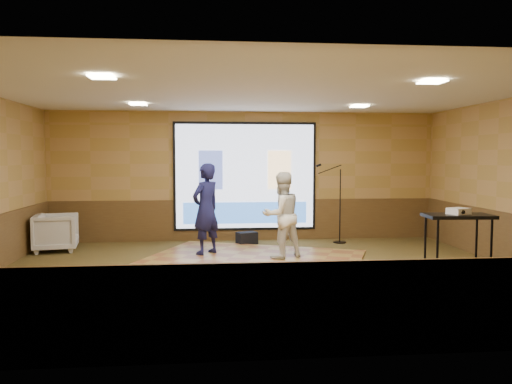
{
  "coord_description": "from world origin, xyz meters",
  "views": [
    {
      "loc": [
        -0.84,
        -8.13,
        1.95
      ],
      "look_at": [
        0.03,
        1.06,
        1.3
      ],
      "focal_mm": 35.0,
      "sensor_mm": 36.0,
      "label": 1
    }
  ],
  "objects": [
    {
      "name": "mic_stand",
      "position": [
        2.06,
        2.89,
        0.49
      ],
      "size": [
        0.71,
        0.29,
        1.8
      ],
      "rotation": [
        0.0,
        0.0,
        0.15
      ],
      "color": "black",
      "rests_on": "ground"
    },
    {
      "name": "player_left",
      "position": [
        -0.91,
        1.72,
        0.93
      ],
      "size": [
        0.77,
        0.76,
        1.8
      ],
      "primitive_type": "imported",
      "rotation": [
        0.0,
        0.0,
        3.91
      ],
      "color": "#14153F",
      "rests_on": "dance_floor"
    },
    {
      "name": "downlight_nw",
      "position": [
        -2.2,
        1.8,
        2.97
      ],
      "size": [
        0.32,
        0.32,
        0.02
      ],
      "primitive_type": "cube",
      "color": "beige",
      "rests_on": "room_shell"
    },
    {
      "name": "dance_floor",
      "position": [
        -0.03,
        1.15,
        0.01
      ],
      "size": [
        4.82,
        4.3,
        0.03
      ],
      "primitive_type": "cube",
      "rotation": [
        0.0,
        0.0,
        -0.39
      ],
      "color": "olive",
      "rests_on": "ground"
    },
    {
      "name": "projector",
      "position": [
        3.0,
        -0.79,
        1.11
      ],
      "size": [
        0.36,
        0.33,
        0.1
      ],
      "primitive_type": "cube",
      "rotation": [
        0.0,
        0.0,
        0.37
      ],
      "color": "silver",
      "rests_on": "av_table"
    },
    {
      "name": "ground",
      "position": [
        0.0,
        0.0,
        0.0
      ],
      "size": [
        9.0,
        9.0,
        0.0
      ],
      "primitive_type": "plane",
      "color": "#353E1C",
      "rests_on": "ground"
    },
    {
      "name": "av_table",
      "position": [
        3.0,
        -0.79,
        0.76
      ],
      "size": [
        1.01,
        0.53,
        1.06
      ],
      "rotation": [
        0.0,
        0.0,
        -0.06
      ],
      "color": "black",
      "rests_on": "ground"
    },
    {
      "name": "duffel_bag",
      "position": [
        -0.0,
        2.93,
        0.13
      ],
      "size": [
        0.51,
        0.43,
        0.27
      ],
      "primitive_type": "cube",
      "rotation": [
        0.0,
        0.0,
        0.37
      ],
      "color": "black",
      "rests_on": "ground"
    },
    {
      "name": "banquet_chair",
      "position": [
        -4.0,
        2.45,
        0.39
      ],
      "size": [
        0.99,
        0.97,
        0.78
      ],
      "primitive_type": "imported",
      "rotation": [
        0.0,
        0.0,
        1.75
      ],
      "color": "gray",
      "rests_on": "ground"
    },
    {
      "name": "projector_screen",
      "position": [
        0.0,
        3.44,
        1.47
      ],
      "size": [
        3.32,
        0.06,
        2.52
      ],
      "color": "black",
      "rests_on": "room_shell"
    },
    {
      "name": "wainscot_front",
      "position": [
        0.0,
        -3.48,
        0.47
      ],
      "size": [
        9.0,
        0.04,
        0.95
      ],
      "primitive_type": "cube",
      "color": "#4F341A",
      "rests_on": "ground"
    },
    {
      "name": "downlight_sw",
      "position": [
        -2.2,
        -1.5,
        2.97
      ],
      "size": [
        0.32,
        0.32,
        0.02
      ],
      "primitive_type": "cube",
      "color": "beige",
      "rests_on": "room_shell"
    },
    {
      "name": "wainscot_back",
      "position": [
        0.0,
        3.48,
        0.47
      ],
      "size": [
        9.0,
        0.04,
        0.95
      ],
      "primitive_type": "cube",
      "color": "#4F341A",
      "rests_on": "ground"
    },
    {
      "name": "player_right",
      "position": [
        0.53,
        1.19,
        0.85
      ],
      "size": [
        0.98,
        0.89,
        1.64
      ],
      "primitive_type": "imported",
      "rotation": [
        0.0,
        0.0,
        3.55
      ],
      "color": "silver",
      "rests_on": "dance_floor"
    },
    {
      "name": "room_shell",
      "position": [
        0.0,
        0.0,
        2.09
      ],
      "size": [
        9.04,
        7.04,
        3.02
      ],
      "color": "#AD8348",
      "rests_on": "ground"
    },
    {
      "name": "downlight_ne",
      "position": [
        2.2,
        1.8,
        2.97
      ],
      "size": [
        0.32,
        0.32,
        0.02
      ],
      "primitive_type": "cube",
      "color": "beige",
      "rests_on": "room_shell"
    },
    {
      "name": "downlight_se",
      "position": [
        2.2,
        -1.5,
        2.97
      ],
      "size": [
        0.32,
        0.32,
        0.02
      ],
      "primitive_type": "cube",
      "color": "beige",
      "rests_on": "room_shell"
    }
  ]
}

